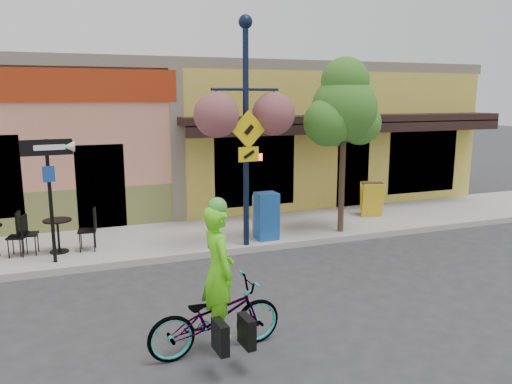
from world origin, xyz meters
TOP-DOWN VIEW (x-y plane):
  - ground at (0.00, 0.00)m, footprint 90.00×90.00m
  - sidewalk at (0.00, 2.00)m, footprint 24.00×3.00m
  - curb at (0.00, 0.55)m, footprint 24.00×0.12m
  - building at (0.00, 7.50)m, footprint 18.20×8.20m
  - bicycle at (-1.99, -3.47)m, footprint 1.96×0.81m
  - cyclist_rider at (-1.94, -3.47)m, footprint 0.49×0.70m
  - lamp_post at (-0.05, 0.68)m, footprint 1.68×0.84m
  - one_way_sign at (-4.12, 0.92)m, footprint 0.98×0.29m
  - cafe_set_right at (-4.05, 1.60)m, footprint 1.67×0.98m
  - newspaper_box_blue at (0.56, 0.96)m, footprint 0.50×0.45m
  - newspaper_box_grey at (0.62, 1.21)m, footprint 0.52×0.48m
  - street_tree at (2.56, 0.94)m, footprint 2.18×2.18m
  - sandwich_board at (4.15, 1.89)m, footprint 0.69×0.60m

SIDE VIEW (x-z plane):
  - ground at x=0.00m, z-range 0.00..0.00m
  - sidewalk at x=0.00m, z-range 0.00..0.15m
  - curb at x=0.00m, z-range 0.00..0.15m
  - bicycle at x=-1.99m, z-range 0.00..1.01m
  - cafe_set_right at x=-4.05m, z-range 0.15..1.10m
  - sandwich_board at x=4.15m, z-range 0.15..1.12m
  - newspaper_box_grey at x=0.62m, z-range 0.15..1.14m
  - newspaper_box_blue at x=0.56m, z-range 0.15..1.27m
  - cyclist_rider at x=-1.94m, z-range 0.00..1.83m
  - one_way_sign at x=-4.12m, z-range 0.15..2.67m
  - building at x=0.00m, z-range 0.00..4.50m
  - street_tree at x=2.56m, z-range 0.15..4.47m
  - lamp_post at x=-0.05m, z-range 0.15..5.19m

